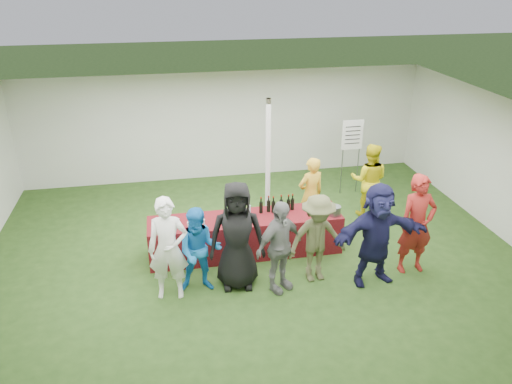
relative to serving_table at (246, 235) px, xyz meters
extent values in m
plane|color=#284719|center=(0.15, -0.12, -0.38)|extent=(60.00, 60.00, 0.00)
plane|color=white|center=(0.15, 3.88, 0.97)|extent=(10.00, 0.00, 10.00)
plane|color=white|center=(0.15, -4.12, 0.97)|extent=(10.00, 0.00, 10.00)
plane|color=white|center=(5.15, -0.12, 0.97)|extent=(0.00, 8.00, 8.00)
plane|color=white|center=(0.15, -0.12, 2.33)|extent=(10.00, 10.00, 0.00)
cylinder|color=silver|center=(0.65, 1.08, 0.98)|extent=(0.10, 0.10, 2.70)
cube|color=maroon|center=(0.00, 0.00, 0.00)|extent=(3.60, 0.80, 0.75)
cylinder|color=black|center=(0.32, 0.13, 0.48)|extent=(0.07, 0.07, 0.22)
cylinder|color=black|center=(0.32, 0.13, 0.64)|extent=(0.03, 0.03, 0.08)
cylinder|color=maroon|center=(0.32, 0.13, 0.69)|extent=(0.03, 0.03, 0.02)
cylinder|color=black|center=(0.47, 0.16, 0.48)|extent=(0.07, 0.07, 0.22)
cylinder|color=black|center=(0.47, 0.16, 0.64)|extent=(0.03, 0.03, 0.08)
cylinder|color=maroon|center=(0.47, 0.16, 0.69)|extent=(0.03, 0.03, 0.02)
cylinder|color=black|center=(0.55, 0.11, 0.48)|extent=(0.07, 0.07, 0.22)
cylinder|color=black|center=(0.55, 0.11, 0.64)|extent=(0.03, 0.03, 0.08)
cylinder|color=maroon|center=(0.55, 0.11, 0.69)|extent=(0.03, 0.03, 0.02)
cylinder|color=black|center=(0.72, 0.15, 0.48)|extent=(0.07, 0.07, 0.22)
cylinder|color=black|center=(0.72, 0.15, 0.64)|extent=(0.03, 0.03, 0.08)
cylinder|color=maroon|center=(0.72, 0.15, 0.69)|extent=(0.03, 0.03, 0.02)
cylinder|color=black|center=(0.85, 0.14, 0.48)|extent=(0.07, 0.07, 0.22)
cylinder|color=black|center=(0.85, 0.14, 0.64)|extent=(0.03, 0.03, 0.08)
cylinder|color=maroon|center=(0.85, 0.14, 0.69)|extent=(0.03, 0.03, 0.02)
cylinder|color=black|center=(0.94, 0.16, 0.48)|extent=(0.07, 0.07, 0.22)
cylinder|color=black|center=(0.94, 0.16, 0.64)|extent=(0.03, 0.03, 0.08)
cylinder|color=maroon|center=(0.94, 0.16, 0.69)|extent=(0.03, 0.03, 0.02)
cylinder|color=silver|center=(-1.39, -0.28, 0.38)|extent=(0.06, 0.06, 0.00)
cylinder|color=silver|center=(-1.39, -0.28, 0.42)|extent=(0.01, 0.01, 0.07)
cylinder|color=silver|center=(-1.39, -0.28, 0.50)|extent=(0.06, 0.06, 0.08)
cylinder|color=silver|center=(-1.06, -0.30, 0.38)|extent=(0.06, 0.06, 0.00)
cylinder|color=silver|center=(-1.06, -0.30, 0.42)|extent=(0.01, 0.01, 0.07)
cylinder|color=silver|center=(-1.06, -0.30, 0.50)|extent=(0.06, 0.06, 0.08)
cylinder|color=#4A080D|center=(-1.06, -0.30, 0.47)|extent=(0.05, 0.05, 0.02)
cylinder|color=silver|center=(-0.80, -0.25, 0.38)|extent=(0.06, 0.06, 0.00)
cylinder|color=silver|center=(-0.80, -0.25, 0.42)|extent=(0.01, 0.01, 0.07)
cylinder|color=silver|center=(-0.80, -0.25, 0.50)|extent=(0.06, 0.06, 0.08)
cylinder|color=silver|center=(-0.34, -0.30, 0.38)|extent=(0.06, 0.06, 0.00)
cylinder|color=silver|center=(-0.34, -0.30, 0.42)|extent=(0.01, 0.01, 0.07)
cylinder|color=silver|center=(-0.34, -0.30, 0.50)|extent=(0.06, 0.06, 0.08)
cylinder|color=#4A080D|center=(-0.34, -0.30, 0.47)|extent=(0.05, 0.05, 0.02)
cylinder|color=silver|center=(1.36, -0.20, 0.38)|extent=(0.06, 0.06, 0.00)
cylinder|color=silver|center=(1.36, -0.20, 0.42)|extent=(0.01, 0.01, 0.07)
cylinder|color=silver|center=(1.36, -0.20, 0.50)|extent=(0.06, 0.06, 0.08)
cylinder|color=silver|center=(0.08, 0.08, 0.47)|extent=(0.07, 0.07, 0.20)
cylinder|color=silver|center=(0.08, 0.08, 0.59)|extent=(0.03, 0.03, 0.03)
cube|color=white|center=(1.57, 0.05, 0.39)|extent=(0.25, 0.18, 0.03)
cylinder|color=slate|center=(1.65, -0.22, 0.46)|extent=(0.23, 0.23, 0.18)
cylinder|color=slate|center=(2.71, 2.28, 0.18)|extent=(0.02, 0.02, 1.10)
cylinder|color=slate|center=(3.11, 2.28, 0.18)|extent=(0.02, 0.02, 1.10)
cube|color=white|center=(2.91, 2.28, 1.07)|extent=(0.50, 0.02, 0.70)
cube|color=black|center=(2.91, 2.26, 1.27)|extent=(0.36, 0.01, 0.02)
cube|color=black|center=(2.91, 2.26, 1.17)|extent=(0.36, 0.01, 0.02)
cube|color=black|center=(2.91, 2.26, 1.07)|extent=(0.36, 0.01, 0.02)
cube|color=black|center=(2.91, 2.26, 0.97)|extent=(0.36, 0.01, 0.02)
cube|color=black|center=(2.91, 2.26, 0.88)|extent=(0.36, 0.01, 0.02)
imported|color=gold|center=(1.45, 0.65, 0.42)|extent=(0.66, 0.53, 1.59)
imported|color=yellow|center=(2.88, 1.08, 0.44)|extent=(0.98, 0.89, 1.63)
imported|color=white|center=(-1.44, -1.11, 0.51)|extent=(0.68, 0.49, 1.77)
imported|color=blue|center=(-0.94, -1.03, 0.38)|extent=(0.79, 0.64, 1.51)
imported|color=black|center=(-0.31, -1.01, 0.57)|extent=(0.98, 0.70, 1.90)
imported|color=slate|center=(0.34, -1.27, 0.44)|extent=(1.02, 0.81, 1.63)
imported|color=brown|center=(1.04, -1.10, 0.43)|extent=(1.09, 0.70, 1.60)
imported|color=#18183E|center=(2.00, -1.34, 0.54)|extent=(1.74, 0.71, 1.83)
imported|color=maroon|center=(2.82, -1.14, 0.54)|extent=(0.69, 0.46, 1.84)
camera|label=1|loc=(-1.36, -8.12, 4.63)|focal=35.00mm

